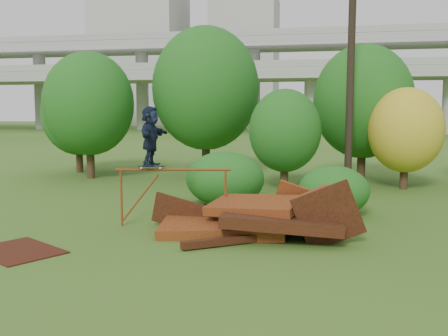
% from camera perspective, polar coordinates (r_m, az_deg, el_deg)
% --- Properties ---
extents(ground, '(240.00, 240.00, 0.00)m').
position_cam_1_polar(ground, '(11.15, 2.04, -9.46)').
color(ground, '#2D5116').
rests_on(ground, ground).
extents(scrap_pile, '(5.56, 3.22, 1.74)m').
position_cam_1_polar(scrap_pile, '(12.47, 3.22, -5.92)').
color(scrap_pile, '#42190B').
rests_on(scrap_pile, ground).
extents(grind_rail, '(3.05, 0.63, 1.55)m').
position_cam_1_polar(grind_rail, '(13.35, -5.82, -1.70)').
color(grind_rail, brown).
rests_on(grind_rail, ground).
extents(skateboard, '(0.71, 0.31, 0.07)m').
position_cam_1_polar(skateboard, '(13.37, -8.32, 0.19)').
color(skateboard, black).
rests_on(skateboard, grind_rail).
extents(skater, '(0.52, 1.48, 1.58)m').
position_cam_1_polar(skater, '(13.31, -8.38, 3.64)').
color(skater, '#131D31').
rests_on(skater, skateboard).
extents(flat_plate, '(2.38, 2.18, 0.03)m').
position_cam_1_polar(flat_plate, '(12.00, -22.44, -8.73)').
color(flat_plate, '#38150C').
rests_on(flat_plate, ground).
extents(tree_0, '(4.05, 4.05, 5.72)m').
position_cam_1_polar(tree_0, '(23.41, -15.19, 7.09)').
color(tree_0, black).
rests_on(tree_0, ground).
extents(tree_1, '(5.03, 5.03, 7.01)m').
position_cam_1_polar(tree_1, '(23.76, -2.10, 9.05)').
color(tree_1, black).
rests_on(tree_1, ground).
extents(tree_2, '(2.78, 2.78, 3.91)m').
position_cam_1_polar(tree_2, '(19.30, 6.97, 4.24)').
color(tree_2, black).
rests_on(tree_2, ground).
extents(tree_3, '(4.27, 4.27, 5.92)m').
position_cam_1_polar(tree_3, '(22.51, 15.62, 7.31)').
color(tree_3, black).
rests_on(tree_3, ground).
extents(tree_4, '(2.89, 2.89, 3.98)m').
position_cam_1_polar(tree_4, '(20.73, 20.05, 4.08)').
color(tree_4, black).
rests_on(tree_4, ground).
extents(tree_6, '(3.55, 3.55, 4.96)m').
position_cam_1_polar(tree_6, '(25.85, -16.34, 5.94)').
color(tree_6, black).
rests_on(tree_6, ground).
extents(shrub_left, '(2.56, 2.36, 1.77)m').
position_cam_1_polar(shrub_left, '(16.15, 0.12, -1.23)').
color(shrub_left, '#185717').
rests_on(shrub_left, ground).
extents(shrub_right, '(2.08, 1.91, 1.47)m').
position_cam_1_polar(shrub_right, '(15.03, 12.44, -2.55)').
color(shrub_right, '#185717').
rests_on(shrub_right, ground).
extents(utility_pole, '(1.40, 0.28, 10.92)m').
position_cam_1_polar(utility_pole, '(20.03, 14.36, 13.42)').
color(utility_pole, black).
rests_on(utility_pole, ground).
extents(freeway_overpass, '(160.00, 15.00, 13.70)m').
position_cam_1_polar(freeway_overpass, '(73.87, 10.19, 12.10)').
color(freeway_overpass, gray).
rests_on(freeway_overpass, ground).
extents(building_left, '(18.00, 16.00, 35.00)m').
position_cam_1_polar(building_left, '(113.72, -9.47, 13.78)').
color(building_left, '#9E9E99').
rests_on(building_left, ground).
extents(building_right, '(14.00, 14.00, 28.00)m').
position_cam_1_polar(building_right, '(114.49, 2.44, 12.05)').
color(building_right, '#9E9E99').
rests_on(building_right, ground).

